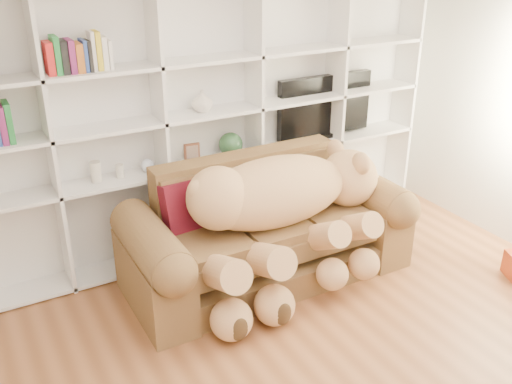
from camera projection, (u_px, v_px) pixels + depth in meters
wall_back at (199, 101)px, 4.99m from camera, size 5.00×0.02×2.70m
bookshelf at (180, 114)px, 4.79m from camera, size 4.43×0.35×2.40m
sofa at (266, 235)px, 4.80m from camera, size 2.36×1.02×0.99m
teddy_bear at (282, 208)px, 4.52m from camera, size 1.90×1.01×1.10m
throw_pillow at (189, 206)px, 4.52m from camera, size 0.45×0.28×0.45m
tv at (325, 107)px, 5.51m from camera, size 1.02×0.18×0.60m
picture_frame at (192, 153)px, 4.92m from camera, size 0.14×0.04×0.17m
green_vase at (231, 144)px, 5.08m from camera, size 0.22×0.22×0.22m
figurine_tall at (96, 172)px, 4.56m from camera, size 0.10×0.10×0.17m
figurine_short at (120, 171)px, 4.66m from camera, size 0.07×0.07×0.11m
snow_globe at (147, 165)px, 4.76m from camera, size 0.11×0.11×0.11m
shelf_vase at (202, 101)px, 4.79m from camera, size 0.23×0.23×0.19m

